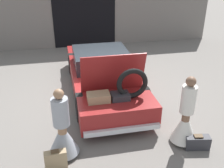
# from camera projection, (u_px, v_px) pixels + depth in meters

# --- Properties ---
(ground_plane) EXTENTS (40.00, 40.00, 0.00)m
(ground_plane) POSITION_uv_depth(u_px,v_px,m) (103.00, 90.00, 8.26)
(ground_plane) COLOR slate
(garage_wall_back) EXTENTS (12.00, 0.14, 2.80)m
(garage_wall_back) POSITION_uv_depth(u_px,v_px,m) (84.00, 16.00, 11.77)
(garage_wall_back) COLOR slate
(garage_wall_back) RESTS_ON ground_plane
(car) EXTENTS (1.91, 5.05, 1.75)m
(car) POSITION_uv_depth(u_px,v_px,m) (103.00, 74.00, 8.01)
(car) COLOR maroon
(car) RESTS_ON ground_plane
(person_left) EXTENTS (0.64, 0.64, 1.57)m
(person_left) POSITION_uv_depth(u_px,v_px,m) (63.00, 133.00, 5.37)
(person_left) COLOR #997051
(person_left) RESTS_ON ground_plane
(person_right) EXTENTS (0.59, 0.59, 1.64)m
(person_right) POSITION_uv_depth(u_px,v_px,m) (185.00, 120.00, 5.73)
(person_right) COLOR brown
(person_right) RESTS_ON ground_plane
(suitcase_beside_left_person) EXTENTS (0.45, 0.18, 0.43)m
(suitcase_beside_left_person) POSITION_uv_depth(u_px,v_px,m) (56.00, 160.00, 5.17)
(suitcase_beside_left_person) COLOR #9E8460
(suitcase_beside_left_person) RESTS_ON ground_plane
(suitcase_beside_right_person) EXTENTS (0.56, 0.30, 0.34)m
(suitcase_beside_right_person) POSITION_uv_depth(u_px,v_px,m) (197.00, 142.00, 5.72)
(suitcase_beside_right_person) COLOR #2D2D33
(suitcase_beside_right_person) RESTS_ON ground_plane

